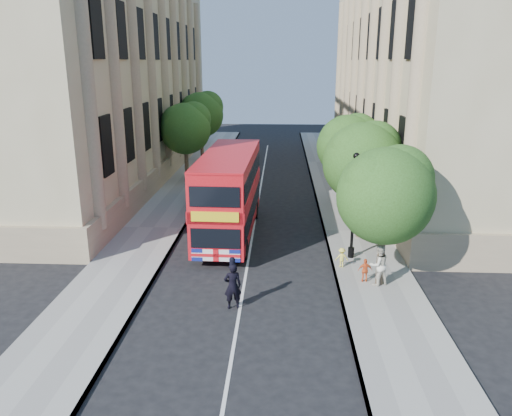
# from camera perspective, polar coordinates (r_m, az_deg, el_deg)

# --- Properties ---
(ground) EXTENTS (120.00, 120.00, 0.00)m
(ground) POSITION_cam_1_polar(r_m,az_deg,el_deg) (19.34, -2.01, -12.37)
(ground) COLOR black
(ground) RESTS_ON ground
(pavement_right) EXTENTS (3.50, 80.00, 0.12)m
(pavement_right) POSITION_cam_1_polar(r_m,az_deg,el_deg) (28.74, 11.21, -2.66)
(pavement_right) COLOR gray
(pavement_right) RESTS_ON ground
(pavement_left) EXTENTS (3.50, 80.00, 0.12)m
(pavement_left) POSITION_cam_1_polar(r_m,az_deg,el_deg) (29.34, -11.62, -2.29)
(pavement_left) COLOR gray
(pavement_left) RESTS_ON ground
(building_right) EXTENTS (12.00, 38.00, 18.00)m
(building_right) POSITION_cam_1_polar(r_m,az_deg,el_deg) (42.68, 20.34, 15.06)
(building_right) COLOR tan
(building_right) RESTS_ON ground
(building_left) EXTENTS (12.00, 38.00, 18.00)m
(building_left) POSITION_cam_1_polar(r_m,az_deg,el_deg) (43.65, -18.33, 15.26)
(building_left) COLOR tan
(building_left) RESTS_ON ground
(tree_right_near) EXTENTS (4.00, 4.00, 6.08)m
(tree_right_near) POSITION_cam_1_polar(r_m,az_deg,el_deg) (20.99, 14.70, 1.93)
(tree_right_near) COLOR #473828
(tree_right_near) RESTS_ON ground
(tree_right_mid) EXTENTS (4.20, 4.20, 6.37)m
(tree_right_mid) POSITION_cam_1_polar(r_m,az_deg,el_deg) (26.71, 12.22, 5.58)
(tree_right_mid) COLOR #473828
(tree_right_mid) RESTS_ON ground
(tree_right_far) EXTENTS (4.00, 4.00, 6.15)m
(tree_right_far) POSITION_cam_1_polar(r_m,az_deg,el_deg) (32.58, 10.57, 7.35)
(tree_right_far) COLOR #473828
(tree_right_far) RESTS_ON ground
(tree_left_far) EXTENTS (4.00, 4.00, 6.30)m
(tree_left_far) POSITION_cam_1_polar(r_m,az_deg,el_deg) (39.91, -8.04, 9.30)
(tree_left_far) COLOR #473828
(tree_left_far) RESTS_ON ground
(tree_left_back) EXTENTS (4.20, 4.20, 6.65)m
(tree_left_back) POSITION_cam_1_polar(r_m,az_deg,el_deg) (47.72, -6.25, 10.83)
(tree_left_back) COLOR #473828
(tree_left_back) RESTS_ON ground
(lamp_post) EXTENTS (0.32, 0.32, 5.16)m
(lamp_post) POSITION_cam_1_polar(r_m,az_deg,el_deg) (24.12, 11.07, -0.25)
(lamp_post) COLOR black
(lamp_post) RESTS_ON pavement_right
(double_decker_bus) EXTENTS (2.89, 9.89, 4.53)m
(double_decker_bus) POSITION_cam_1_polar(r_m,az_deg,el_deg) (27.06, -3.09, 1.85)
(double_decker_bus) COLOR red
(double_decker_bus) RESTS_ON ground
(box_van) EXTENTS (2.41, 5.15, 2.86)m
(box_van) POSITION_cam_1_polar(r_m,az_deg,el_deg) (34.00, -4.65, 2.95)
(box_van) COLOR black
(box_van) RESTS_ON ground
(police_constable) EXTENTS (0.78, 0.61, 1.88)m
(police_constable) POSITION_cam_1_polar(r_m,az_deg,el_deg) (19.59, -2.68, -8.89)
(police_constable) COLOR black
(police_constable) RESTS_ON ground
(woman_pedestrian) EXTENTS (1.08, 0.98, 1.82)m
(woman_pedestrian) POSITION_cam_1_polar(r_m,az_deg,el_deg) (21.88, 13.83, -6.32)
(woman_pedestrian) COLOR silver
(woman_pedestrian) RESTS_ON pavement_right
(child_a) EXTENTS (0.62, 0.27, 1.05)m
(child_a) POSITION_cam_1_polar(r_m,az_deg,el_deg) (22.19, 12.36, -6.97)
(child_a) COLOR orange
(child_a) RESTS_ON pavement_right
(child_b) EXTENTS (0.62, 0.38, 0.93)m
(child_b) POSITION_cam_1_polar(r_m,az_deg,el_deg) (23.53, 9.77, -5.59)
(child_b) COLOR #EEDF51
(child_b) RESTS_ON pavement_right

